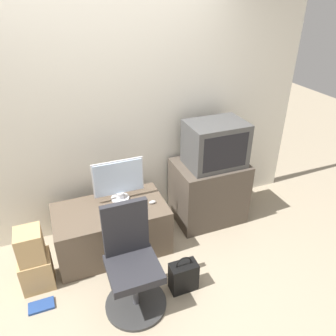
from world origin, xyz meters
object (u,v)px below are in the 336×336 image
(handbag, at_px, (183,276))
(book, at_px, (41,306))
(crt_tv, at_px, (215,144))
(office_chair, at_px, (132,267))
(keyboard, at_px, (128,209))
(mouse, at_px, (153,202))
(main_monitor, at_px, (119,180))
(cardboard_box_lower, at_px, (37,271))

(handbag, bearing_deg, book, 168.02)
(crt_tv, xyz_separation_m, handbag, (-0.71, -0.83, -0.80))
(office_chair, xyz_separation_m, book, (-0.76, 0.22, -0.38))
(keyboard, xyz_separation_m, mouse, (0.25, 0.00, 0.01))
(main_monitor, distance_m, mouse, 0.40)
(main_monitor, distance_m, office_chair, 0.89)
(keyboard, xyz_separation_m, cardboard_box_lower, (-0.90, -0.13, -0.36))
(office_chair, bearing_deg, keyboard, 77.15)
(main_monitor, relative_size, office_chair, 0.53)
(office_chair, bearing_deg, mouse, 57.58)
(office_chair, height_order, cardboard_box_lower, office_chair)
(main_monitor, xyz_separation_m, cardboard_box_lower, (-0.87, -0.33, -0.57))
(office_chair, xyz_separation_m, handbag, (0.45, -0.04, -0.25))
(mouse, distance_m, crt_tv, 0.89)
(keyboard, xyz_separation_m, crt_tv, (1.02, 0.18, 0.43))
(mouse, distance_m, handbag, 0.76)
(main_monitor, bearing_deg, handbag, -68.86)
(handbag, bearing_deg, mouse, 94.56)
(main_monitor, bearing_deg, mouse, -35.00)
(main_monitor, distance_m, cardboard_box_lower, 1.09)
(book, bearing_deg, keyboard, 23.98)
(mouse, height_order, handbag, mouse)
(cardboard_box_lower, height_order, handbag, handbag)
(mouse, distance_m, cardboard_box_lower, 1.22)
(cardboard_box_lower, height_order, book, cardboard_box_lower)
(crt_tv, bearing_deg, mouse, -167.37)
(main_monitor, bearing_deg, cardboard_box_lower, -159.11)
(book, bearing_deg, crt_tv, 16.71)
(crt_tv, height_order, handbag, crt_tv)
(mouse, bearing_deg, cardboard_box_lower, -173.12)
(crt_tv, relative_size, cardboard_box_lower, 1.89)
(office_chair, distance_m, handbag, 0.51)
(crt_tv, height_order, book, crt_tv)
(mouse, relative_size, crt_tv, 0.11)
(keyboard, height_order, handbag, keyboard)
(main_monitor, xyz_separation_m, office_chair, (-0.12, -0.82, -0.33))
(keyboard, distance_m, handbag, 0.81)
(mouse, bearing_deg, keyboard, -179.02)
(main_monitor, distance_m, keyboard, 0.29)
(main_monitor, bearing_deg, crt_tv, -1.32)
(main_monitor, xyz_separation_m, handbag, (0.33, -0.85, -0.58))
(mouse, height_order, office_chair, office_chair)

